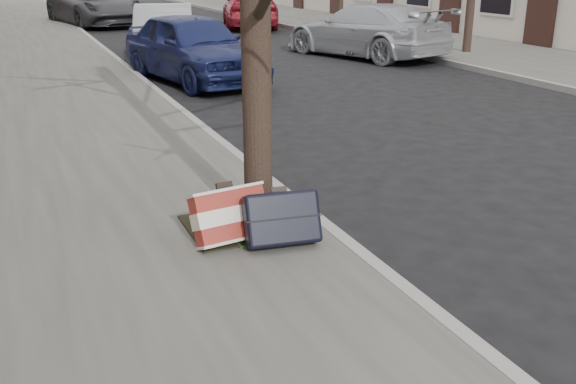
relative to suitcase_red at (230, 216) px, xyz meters
name	(u,v)px	position (x,y,z in m)	size (l,w,h in m)	color
ground	(509,254)	(2.15, -0.91, -0.36)	(120.00, 120.00, 0.00)	black
near_sidewalk	(5,51)	(-1.55, 14.09, -0.30)	(5.00, 70.00, 0.12)	#65645C
far_sidewalk	(381,33)	(9.95, 14.09, -0.30)	(4.00, 70.00, 0.12)	slate
dirt_patch	(237,226)	(0.15, 0.29, -0.23)	(0.85, 0.85, 0.01)	black
suitcase_red	(230,216)	(0.00, 0.00, 0.00)	(0.61, 0.17, 0.44)	maroon
suitcase_navy	(282,218)	(0.37, -0.22, 0.00)	(0.61, 0.20, 0.44)	black
car_near_front	(193,47)	(1.93, 8.08, 0.33)	(1.62, 4.03, 1.37)	navy
car_near_mid	(164,33)	(2.11, 11.38, 0.30)	(1.39, 3.97, 1.31)	#9C9EA3
car_near_back	(96,6)	(1.77, 21.13, 0.37)	(2.43, 5.26, 1.46)	#343439
car_far_front	(365,30)	(6.88, 9.81, 0.31)	(1.86, 4.58, 1.33)	#AEB1B6
car_far_back	(249,5)	(6.82, 18.17, 0.42)	(1.84, 4.58, 1.56)	maroon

